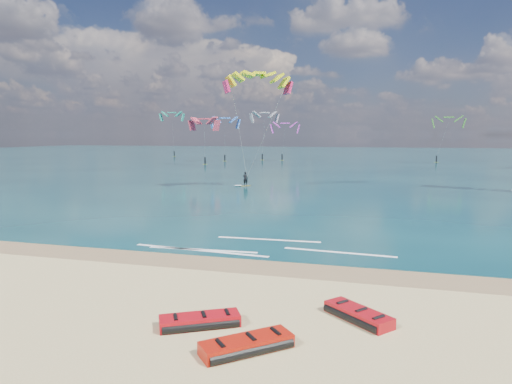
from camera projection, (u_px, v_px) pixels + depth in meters
The scene contains 9 objects.
ground at pixel (318, 182), 56.39m from camera, with size 320.00×320.00×0.00m, color tan.
wet_sand_strip at pixel (212, 263), 20.97m from camera, with size 320.00×2.40×0.01m, color brown.
sea at pixel (351, 158), 117.65m from camera, with size 320.00×200.00×0.04m, color #0A3039.
packed_kite_left at pixel (200, 326), 14.04m from camera, with size 2.66×1.14×0.41m, color #B70912, non-canonical shape.
packed_kite_mid at pixel (358, 320), 14.52m from camera, with size 2.56×1.15×0.42m, color #AC0C13, non-canonical shape.
packed_kite_right at pixel (247, 351), 12.44m from camera, with size 2.78×1.18×0.43m, color #B11407, non-canonical shape.
kitesurfer_main at pixel (252, 123), 48.98m from camera, with size 8.55×6.76×13.47m.
shoreline_foam at pixel (249, 248), 23.59m from camera, with size 13.32×3.91×0.01m.
distant_kites at pixel (302, 139), 95.71m from camera, with size 91.62×32.16×11.77m.
Camera 1 is at (7.32, -16.15, 5.86)m, focal length 32.00 mm.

